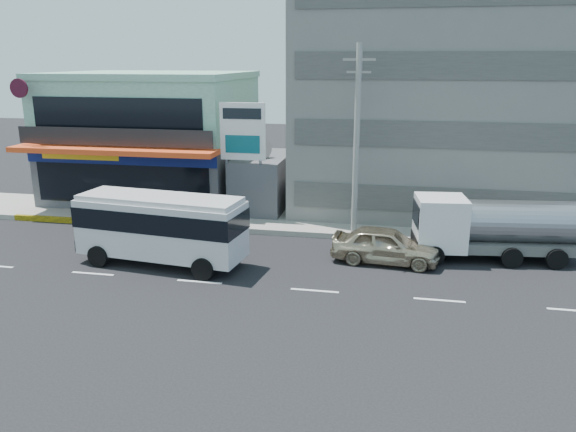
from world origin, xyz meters
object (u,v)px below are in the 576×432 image
object	(u,v)px
billboard	(243,138)
utility_pole_near	(357,142)
sedan	(386,245)
tanker_truck	(490,227)
minibus	(161,224)
motorcycle_rider	(161,224)
concrete_building	(432,96)
satellite_dish	(259,157)
shop_building	(154,140)

from	to	relation	value
billboard	utility_pole_near	bearing A→B (deg)	-15.48
sedan	tanker_truck	xyz separation A→B (m)	(4.79, 1.39, 0.75)
utility_pole_near	minibus	xyz separation A→B (m)	(-8.41, -5.61, -3.21)
sedan	utility_pole_near	bearing A→B (deg)	32.38
utility_pole_near	motorcycle_rider	distance (m)	11.10
concrete_building	billboard	xyz separation A→B (m)	(-10.50, -5.80, -2.07)
concrete_building	motorcycle_rider	xyz separation A→B (m)	(-14.00, -9.71, -6.18)
satellite_dish	utility_pole_near	distance (m)	7.17
billboard	utility_pole_near	world-z (taller)	utility_pole_near
shop_building	sedan	size ratio (longest dim) A/B	2.47
concrete_building	billboard	bearing A→B (deg)	-151.08
shop_building	concrete_building	bearing A→B (deg)	3.35
billboard	satellite_dish	bearing A→B (deg)	74.48
concrete_building	motorcycle_rider	size ratio (longest dim) A/B	6.42
tanker_truck	billboard	bearing A→B (deg)	163.59
concrete_building	billboard	size ratio (longest dim) A/B	2.32
billboard	motorcycle_rider	world-z (taller)	billboard
motorcycle_rider	shop_building	bearing A→B (deg)	114.80
shop_building	satellite_dish	bearing A→B (deg)	-20.21
billboard	minibus	world-z (taller)	billboard
utility_pole_near	tanker_truck	distance (m)	7.71
shop_building	utility_pole_near	world-z (taller)	utility_pole_near
motorcycle_rider	tanker_truck	bearing A→B (deg)	0.25
concrete_building	motorcycle_rider	distance (m)	18.12
satellite_dish	motorcycle_rider	size ratio (longest dim) A/B	0.60
utility_pole_near	sedan	bearing A→B (deg)	-62.97
tanker_truck	utility_pole_near	bearing A→B (deg)	162.68
concrete_building	minibus	distance (m)	18.81
satellite_dish	billboard	bearing A→B (deg)	-105.52
billboard	minibus	size ratio (longest dim) A/B	0.86
shop_building	billboard	xyz separation A→B (m)	(7.50, -4.75, 0.93)
shop_building	utility_pole_near	xyz separation A→B (m)	(14.00, -6.55, 1.15)
satellite_dish	tanker_truck	distance (m)	13.89
motorcycle_rider	concrete_building	bearing A→B (deg)	34.75
satellite_dish	billboard	xyz separation A→B (m)	(-0.50, -1.80, 1.35)
minibus	billboard	bearing A→B (deg)	75.58
billboard	concrete_building	bearing A→B (deg)	28.92
satellite_dish	sedan	xyz separation A→B (m)	(7.75, -7.03, -2.72)
billboard	shop_building	bearing A→B (deg)	147.68
tanker_truck	motorcycle_rider	size ratio (longest dim) A/B	3.12
satellite_dish	utility_pole_near	bearing A→B (deg)	-30.96
concrete_building	billboard	world-z (taller)	concrete_building
satellite_dish	billboard	distance (m)	2.31
concrete_building	minibus	world-z (taller)	concrete_building
satellite_dish	tanker_truck	xyz separation A→B (m)	(12.54, -5.64, -1.97)
utility_pole_near	satellite_dish	bearing A→B (deg)	149.04
concrete_building	satellite_dish	size ratio (longest dim) A/B	10.67
utility_pole_near	concrete_building	bearing A→B (deg)	62.24
concrete_building	tanker_truck	size ratio (longest dim) A/B	2.06
shop_building	sedan	distance (m)	18.91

